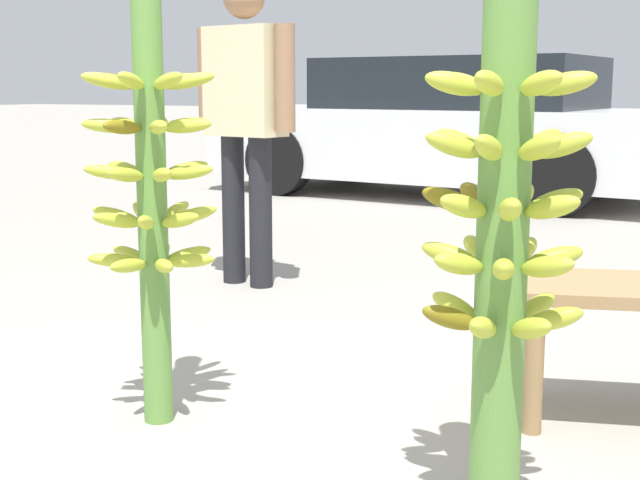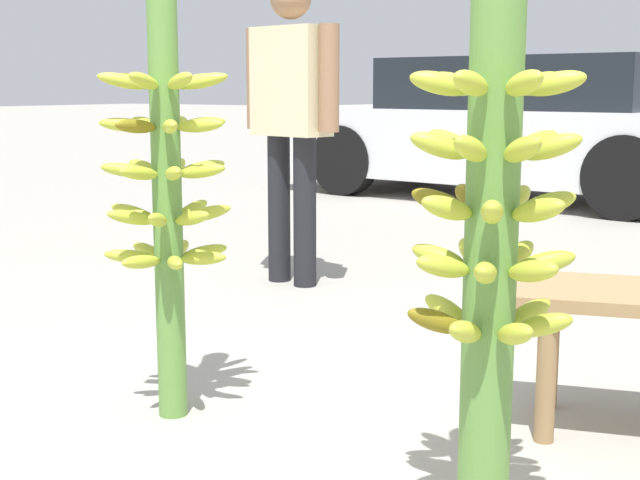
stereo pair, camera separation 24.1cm
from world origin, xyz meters
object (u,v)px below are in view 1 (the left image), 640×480
Objects in this scene: banana_stalk_left at (151,180)px; banana_stalk_center at (503,229)px; vendor_person at (245,106)px; parked_car at (446,129)px.

banana_stalk_center is (1.15, -0.16, -0.05)m from banana_stalk_left.
banana_stalk_left is 2.02m from vendor_person.
vendor_person is (-1.96, 2.00, 0.23)m from banana_stalk_center.
banana_stalk_left is 1.16m from banana_stalk_center.
parked_car is (-2.33, 6.26, -0.08)m from banana_stalk_center.
banana_stalk_left reaches higher than banana_stalk_center.
vendor_person is (-0.81, 1.84, 0.18)m from banana_stalk_left.
parked_car is (-0.38, 4.25, -0.31)m from vendor_person.
vendor_person reaches higher than parked_car.
banana_stalk_left is 0.33× the size of parked_car.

